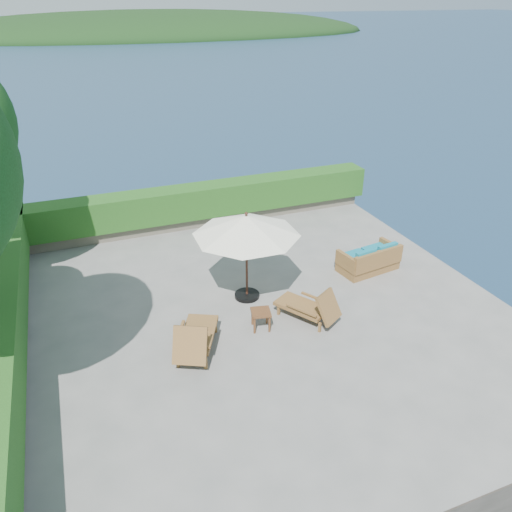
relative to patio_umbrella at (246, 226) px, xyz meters
name	(u,v)px	position (x,y,z in m)	size (l,w,h in m)	color
ground	(257,312)	(-0.02, -0.72, -2.00)	(12.00, 12.00, 0.00)	gray
foundation	(256,361)	(-0.02, -0.72, -3.55)	(12.00, 12.00, 3.00)	#574E45
ocean	(256,403)	(-0.02, -0.72, -5.00)	(600.00, 600.00, 0.00)	#19354E
offshore_island	(155,35)	(24.98, 139.28, -5.00)	(126.00, 57.60, 12.60)	black
planter_wall_far	(196,220)	(-0.02, 4.88, -1.82)	(12.00, 0.60, 0.36)	#6C6556
planter_wall_left	(6,360)	(-5.62, -0.72, -1.82)	(0.60, 12.00, 0.36)	#6C6556
hedge_far	(195,201)	(-0.02, 4.88, -1.15)	(12.40, 0.90, 1.00)	#133E11
patio_umbrella	(246,226)	(0.00, 0.00, 0.00)	(3.41, 3.41, 2.37)	black
lounge_left	(195,338)	(-1.82, -1.72, -1.59)	(1.38, 1.83, 0.98)	brown
lounge_right	(310,307)	(1.04, -1.50, -1.63)	(1.34, 1.65, 0.89)	brown
side_table	(261,314)	(-0.17, -1.38, -1.61)	(0.53, 0.53, 0.47)	brown
wicker_loveseat	(370,260)	(3.68, 0.05, -1.68)	(1.79, 1.10, 0.83)	brown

